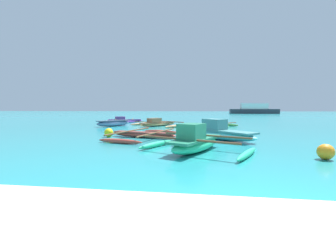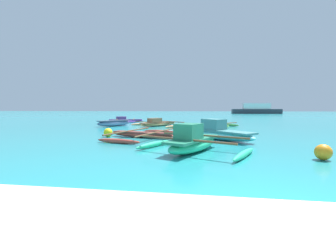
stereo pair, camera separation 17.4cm
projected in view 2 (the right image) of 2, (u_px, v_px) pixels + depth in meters
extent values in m
plane|color=teal|center=(309.00, 249.00, 2.33)|extent=(240.00, 240.00, 0.00)
ellipsoid|color=tan|center=(159.00, 124.00, 18.80)|extent=(2.85, 3.70, 0.32)
cube|color=brown|center=(159.00, 123.00, 18.79)|extent=(2.65, 3.42, 0.08)
cube|color=brown|center=(155.00, 120.00, 18.41)|extent=(1.15, 1.27, 0.35)
cylinder|color=brown|center=(166.00, 121.00, 19.44)|extent=(3.34, 2.31, 0.07)
cylinder|color=brown|center=(151.00, 122.00, 18.13)|extent=(3.34, 2.31, 0.07)
ellipsoid|color=tan|center=(143.00, 124.00, 20.15)|extent=(1.73, 2.41, 0.20)
ellipsoid|color=tan|center=(177.00, 126.00, 17.46)|extent=(1.73, 2.41, 0.20)
ellipsoid|color=#B54134|center=(143.00, 135.00, 11.27)|extent=(3.51, 1.38, 0.28)
cube|color=brown|center=(143.00, 133.00, 11.26)|extent=(3.24, 1.29, 0.08)
cylinder|color=brown|center=(157.00, 132.00, 10.95)|extent=(1.12, 4.08, 0.07)
cylinder|color=brown|center=(129.00, 131.00, 11.56)|extent=(1.12, 4.08, 0.07)
ellipsoid|color=#B54134|center=(160.00, 132.00, 13.20)|extent=(2.10, 0.72, 0.20)
ellipsoid|color=#B54134|center=(118.00, 141.00, 9.34)|extent=(2.10, 0.72, 0.20)
ellipsoid|color=#29C589|center=(194.00, 145.00, 7.59)|extent=(1.99, 3.03, 0.46)
cube|color=#237958|center=(194.00, 139.00, 7.58)|extent=(1.86, 2.80, 0.08)
cube|color=#237958|center=(189.00, 131.00, 7.25)|extent=(0.97, 1.04, 0.51)
cylinder|color=brown|center=(202.00, 135.00, 8.13)|extent=(3.05, 1.49, 0.07)
cylinder|color=brown|center=(184.00, 140.00, 7.02)|extent=(3.05, 1.49, 0.07)
ellipsoid|color=#29C589|center=(154.00, 144.00, 8.52)|extent=(1.07, 1.96, 0.20)
ellipsoid|color=#29C589|center=(244.00, 154.00, 6.68)|extent=(1.07, 1.96, 0.20)
ellipsoid|color=#53AE51|center=(215.00, 126.00, 17.20)|extent=(2.30, 2.07, 0.30)
cube|color=#3A6C39|center=(215.00, 124.00, 17.19)|extent=(2.14, 1.92, 0.08)
cylinder|color=brown|center=(221.00, 124.00, 16.80)|extent=(2.69, 3.28, 0.07)
cylinder|color=brown|center=(210.00, 123.00, 17.58)|extent=(2.69, 3.28, 0.07)
ellipsoid|color=#53AE51|center=(230.00, 125.00, 18.62)|extent=(1.38, 1.17, 0.20)
ellipsoid|color=#53AE51|center=(198.00, 128.00, 15.80)|extent=(1.38, 1.17, 0.20)
ellipsoid|color=#63DFE4|center=(221.00, 135.00, 10.48)|extent=(3.13, 3.26, 0.45)
cube|color=teal|center=(221.00, 131.00, 10.47)|extent=(2.91, 3.02, 0.08)
cube|color=teal|center=(214.00, 124.00, 10.82)|extent=(1.23, 1.24, 0.50)
ellipsoid|color=#A054C7|center=(126.00, 121.00, 24.72)|extent=(3.86, 1.47, 0.28)
cube|color=#643A7A|center=(126.00, 120.00, 24.72)|extent=(3.56, 1.37, 0.08)
cube|color=#643A7A|center=(121.00, 118.00, 24.65)|extent=(1.15, 0.69, 0.31)
cylinder|color=brown|center=(134.00, 119.00, 24.81)|extent=(0.87, 3.08, 0.07)
cylinder|color=brown|center=(118.00, 119.00, 24.61)|extent=(0.87, 3.08, 0.07)
ellipsoid|color=#A054C7|center=(127.00, 120.00, 26.29)|extent=(2.82, 0.92, 0.20)
ellipsoid|color=#A054C7|center=(125.00, 122.00, 23.16)|extent=(2.82, 0.92, 0.20)
ellipsoid|color=#6B7DA8|center=(114.00, 123.00, 18.48)|extent=(2.36, 2.78, 0.49)
cube|color=#475169|center=(114.00, 121.00, 18.47)|extent=(2.19, 2.57, 0.08)
sphere|color=yellow|center=(108.00, 132.00, 11.53)|extent=(0.45, 0.45, 0.45)
sphere|color=orange|center=(323.00, 152.00, 6.33)|extent=(0.45, 0.45, 0.45)
cube|color=#2D333D|center=(256.00, 111.00, 63.73)|extent=(13.23, 2.91, 1.32)
cube|color=white|center=(256.00, 106.00, 63.62)|extent=(7.28, 2.47, 1.59)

